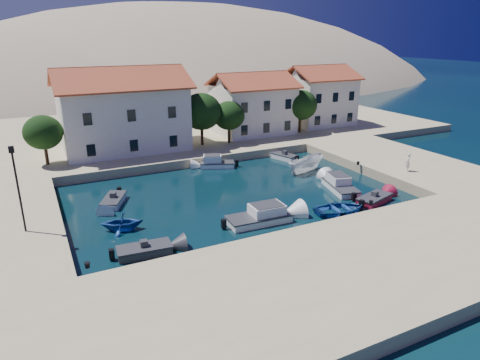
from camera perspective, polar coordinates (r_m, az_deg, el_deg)
name	(u,v)px	position (r m, az deg, el deg)	size (l,w,h in m)	color
ground	(294,239)	(31.93, 7.22, -7.86)	(400.00, 400.00, 0.00)	black
quay_south	(349,272)	(27.56, 14.29, -11.81)	(52.00, 12.00, 1.00)	tan
quay_east	(397,162)	(51.56, 20.25, 2.24)	(11.00, 20.00, 1.00)	tan
quay_west	(4,231)	(36.34, -28.95, -5.92)	(8.00, 20.00, 1.00)	tan
quay_north	(165,130)	(65.59, -9.94, 6.55)	(80.00, 36.00, 1.00)	tan
hills	(148,145)	(156.26, -12.19, 4.61)	(254.00, 176.00, 99.00)	tan
building_left	(123,108)	(53.14, -15.39, 9.24)	(14.70, 9.45, 9.70)	silver
building_mid	(252,102)	(60.26, 1.67, 10.30)	(10.50, 8.40, 8.30)	silver
building_right	(319,94)	(67.48, 10.45, 11.16)	(9.45, 8.40, 8.80)	silver
trees	(213,114)	(53.98, -3.64, 8.83)	(37.30, 5.30, 6.45)	#382314
lamppost	(17,181)	(32.93, -27.60, -0.16)	(0.35, 0.25, 6.22)	black
bollards	(297,201)	(35.81, 7.63, -2.79)	(29.36, 9.56, 0.30)	black
motorboat_grey_sw	(144,250)	(30.28, -12.62, -9.15)	(3.79, 1.92, 1.25)	#323337
cabin_cruiser_south	(259,217)	(34.19, 2.53, -4.94)	(5.24, 2.41, 1.60)	white
rowboat_south	(340,212)	(37.16, 13.19, -4.23)	(3.26, 4.57, 0.95)	#1A4290
motorboat_red_se	(374,199)	(40.00, 17.46, -2.47)	(3.95, 2.62, 1.25)	maroon
cabin_cruiser_east	(341,186)	(42.08, 13.27, -0.76)	(3.16, 5.22, 1.60)	white
boat_east	(305,172)	(47.13, 8.70, 1.07)	(1.86, 4.96, 1.91)	white
motorboat_white_ne	(285,157)	(51.56, 5.97, 3.10)	(2.43, 3.49, 1.25)	white
rowboat_west	(122,230)	(34.34, -15.40, -6.42)	(2.70, 3.13, 1.65)	#1A4290
motorboat_white_west	(114,201)	(39.49, -16.50, -2.65)	(2.93, 3.86, 1.25)	white
cabin_cruiser_north	(217,163)	(48.18, -3.08, 2.25)	(4.14, 2.92, 1.60)	white
pedestrian	(408,162)	(46.57, 21.47, 2.22)	(0.68, 0.45, 1.88)	silver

